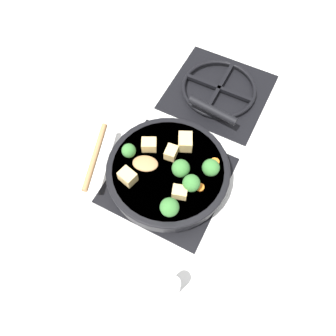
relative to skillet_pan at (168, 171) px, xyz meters
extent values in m
plane|color=silver|center=(0.00, 0.00, -0.05)|extent=(2.40, 2.40, 0.00)
cube|color=black|center=(0.00, 0.00, -0.05)|extent=(0.31, 0.31, 0.01)
torus|color=black|center=(0.00, 0.00, -0.03)|extent=(0.24, 0.24, 0.01)
cube|color=black|center=(0.00, 0.00, -0.03)|extent=(0.01, 0.23, 0.01)
cube|color=black|center=(0.00, 0.00, -0.03)|extent=(0.23, 0.01, 0.01)
cube|color=black|center=(0.00, 0.36, -0.05)|extent=(0.31, 0.31, 0.01)
torus|color=black|center=(0.00, 0.36, -0.03)|extent=(0.24, 0.24, 0.01)
cube|color=black|center=(0.00, 0.36, -0.03)|extent=(0.01, 0.23, 0.01)
cube|color=black|center=(0.00, 0.36, -0.03)|extent=(0.23, 0.01, 0.01)
cylinder|color=black|center=(0.00, 0.00, 0.00)|extent=(0.32, 0.32, 0.05)
cylinder|color=#5B3316|center=(0.00, 0.00, 0.00)|extent=(0.30, 0.30, 0.04)
torus|color=black|center=(0.00, 0.00, 0.02)|extent=(0.33, 0.33, 0.01)
cylinder|color=black|center=(0.03, 0.23, 0.01)|extent=(0.16, 0.04, 0.02)
ellipsoid|color=#A87A4C|center=(-0.06, -0.02, 0.03)|extent=(0.08, 0.07, 0.01)
cylinder|color=#A87A4C|center=(-0.19, -0.06, 0.03)|extent=(0.08, 0.20, 0.02)
cube|color=#DBB770|center=(-0.07, 0.03, 0.04)|extent=(0.05, 0.05, 0.03)
cube|color=#DBB770|center=(0.06, -0.06, 0.04)|extent=(0.04, 0.04, 0.03)
cube|color=#DBB770|center=(0.01, 0.08, 0.04)|extent=(0.05, 0.06, 0.04)
cube|color=#DBB770|center=(-0.08, -0.08, 0.04)|extent=(0.05, 0.04, 0.03)
cube|color=#DBB770|center=(-0.01, 0.04, 0.04)|extent=(0.03, 0.04, 0.03)
cylinder|color=#709956|center=(0.10, 0.03, 0.03)|extent=(0.01, 0.01, 0.01)
sphere|color=#387533|center=(0.10, 0.03, 0.05)|extent=(0.05, 0.05, 0.05)
cylinder|color=#709956|center=(0.08, -0.03, 0.03)|extent=(0.01, 0.01, 0.01)
sphere|color=#387533|center=(0.08, -0.03, 0.05)|extent=(0.04, 0.04, 0.04)
cylinder|color=#709956|center=(0.04, 0.00, 0.03)|extent=(0.01, 0.01, 0.01)
sphere|color=#387533|center=(0.04, 0.00, 0.05)|extent=(0.05, 0.05, 0.05)
cylinder|color=#709956|center=(-0.11, -0.02, 0.03)|extent=(0.01, 0.01, 0.01)
sphere|color=#387533|center=(-0.11, -0.02, 0.05)|extent=(0.04, 0.04, 0.04)
cylinder|color=#709956|center=(0.06, -0.11, 0.03)|extent=(0.01, 0.01, 0.01)
sphere|color=#387533|center=(0.06, -0.11, 0.05)|extent=(0.05, 0.05, 0.05)
cylinder|color=orange|center=(0.10, -0.02, 0.02)|extent=(0.02, 0.02, 0.01)
cylinder|color=orange|center=(0.10, 0.07, 0.02)|extent=(0.02, 0.02, 0.01)
cylinder|color=white|center=(0.14, -0.26, -0.02)|extent=(0.04, 0.04, 0.07)
cylinder|color=#B7B7BC|center=(0.14, -0.26, 0.03)|extent=(0.03, 0.03, 0.01)
camera|label=1|loc=(0.18, -0.36, 0.78)|focal=35.00mm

